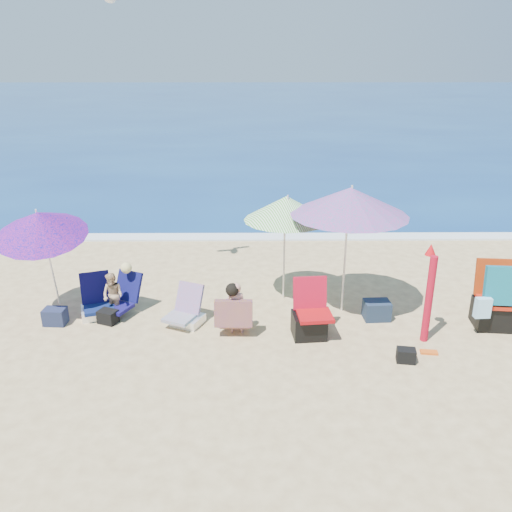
{
  "coord_description": "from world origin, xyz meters",
  "views": [
    {
      "loc": [
        -0.36,
        -6.74,
        4.06
      ],
      "look_at": [
        -0.3,
        1.0,
        1.1
      ],
      "focal_mm": 36.67,
      "sensor_mm": 36.0,
      "label": 1
    }
  ],
  "objects_px": {
    "umbrella_striped": "(286,208)",
    "umbrella_blue": "(40,224)",
    "umbrella_turquoise": "(350,201)",
    "chair_rainbow": "(186,314)",
    "chair_navy": "(97,305)",
    "person_left": "(116,294)",
    "furled_umbrella": "(429,290)",
    "camp_chair_left": "(310,320)",
    "person_center": "(235,310)",
    "camp_chair_right": "(495,304)"
  },
  "relations": [
    {
      "from": "umbrella_striped",
      "to": "umbrella_blue",
      "type": "bearing_deg",
      "value": -171.27
    },
    {
      "from": "umbrella_turquoise",
      "to": "chair_rainbow",
      "type": "xyz_separation_m",
      "value": [
        -2.61,
        -0.46,
        -1.75
      ]
    },
    {
      "from": "umbrella_blue",
      "to": "chair_navy",
      "type": "height_order",
      "value": "umbrella_blue"
    },
    {
      "from": "umbrella_blue",
      "to": "person_left",
      "type": "relative_size",
      "value": 2.29
    },
    {
      "from": "umbrella_turquoise",
      "to": "furled_umbrella",
      "type": "bearing_deg",
      "value": -42.92
    },
    {
      "from": "umbrella_turquoise",
      "to": "person_left",
      "type": "relative_size",
      "value": 2.68
    },
    {
      "from": "person_left",
      "to": "umbrella_blue",
      "type": "bearing_deg",
      "value": -179.82
    },
    {
      "from": "umbrella_blue",
      "to": "chair_rainbow",
      "type": "distance_m",
      "value": 2.7
    },
    {
      "from": "camp_chair_left",
      "to": "person_left",
      "type": "relative_size",
      "value": 1.06
    },
    {
      "from": "umbrella_turquoise",
      "to": "chair_navy",
      "type": "xyz_separation_m",
      "value": [
        -4.14,
        -0.14,
        -1.73
      ]
    },
    {
      "from": "chair_navy",
      "to": "person_left",
      "type": "height_order",
      "value": "person_left"
    },
    {
      "from": "umbrella_blue",
      "to": "person_center",
      "type": "relative_size",
      "value": 2.3
    },
    {
      "from": "camp_chair_left",
      "to": "person_center",
      "type": "bearing_deg",
      "value": 176.28
    },
    {
      "from": "umbrella_striped",
      "to": "person_center",
      "type": "bearing_deg",
      "value": -124.5
    },
    {
      "from": "camp_chair_left",
      "to": "chair_navy",
      "type": "bearing_deg",
      "value": 168.33
    },
    {
      "from": "umbrella_blue",
      "to": "person_left",
      "type": "xyz_separation_m",
      "value": [
        1.07,
        0.0,
        -1.22
      ]
    },
    {
      "from": "furled_umbrella",
      "to": "person_center",
      "type": "height_order",
      "value": "furled_umbrella"
    },
    {
      "from": "furled_umbrella",
      "to": "person_center",
      "type": "xyz_separation_m",
      "value": [
        -2.89,
        0.21,
        -0.42
      ]
    },
    {
      "from": "umbrella_turquoise",
      "to": "person_center",
      "type": "height_order",
      "value": "umbrella_turquoise"
    },
    {
      "from": "camp_chair_left",
      "to": "person_center",
      "type": "relative_size",
      "value": 1.06
    },
    {
      "from": "umbrella_striped",
      "to": "person_center",
      "type": "distance_m",
      "value": 1.96
    },
    {
      "from": "camp_chair_right",
      "to": "chair_navy",
      "type": "bearing_deg",
      "value": 175.87
    },
    {
      "from": "furled_umbrella",
      "to": "camp_chair_right",
      "type": "bearing_deg",
      "value": 17.81
    },
    {
      "from": "chair_navy",
      "to": "person_center",
      "type": "relative_size",
      "value": 0.88
    },
    {
      "from": "chair_navy",
      "to": "camp_chair_left",
      "type": "height_order",
      "value": "camp_chair_left"
    },
    {
      "from": "umbrella_turquoise",
      "to": "umbrella_striped",
      "type": "xyz_separation_m",
      "value": [
        -0.97,
        0.45,
        -0.24
      ]
    },
    {
      "from": "camp_chair_left",
      "to": "umbrella_blue",
      "type": "bearing_deg",
      "value": 170.47
    },
    {
      "from": "umbrella_turquoise",
      "to": "camp_chair_right",
      "type": "bearing_deg",
      "value": -14.78
    },
    {
      "from": "furled_umbrella",
      "to": "umbrella_blue",
      "type": "bearing_deg",
      "value": 171.92
    },
    {
      "from": "chair_rainbow",
      "to": "furled_umbrella",
      "type": "bearing_deg",
      "value": -8.31
    },
    {
      "from": "person_center",
      "to": "furled_umbrella",
      "type": "bearing_deg",
      "value": -4.21
    },
    {
      "from": "umbrella_striped",
      "to": "person_left",
      "type": "xyz_separation_m",
      "value": [
        -2.84,
        -0.6,
        -1.29
      ]
    },
    {
      "from": "umbrella_turquoise",
      "to": "umbrella_striped",
      "type": "relative_size",
      "value": 1.19
    },
    {
      "from": "camp_chair_left",
      "to": "camp_chair_right",
      "type": "relative_size",
      "value": 0.82
    },
    {
      "from": "camp_chair_left",
      "to": "person_left",
      "type": "xyz_separation_m",
      "value": [
        -3.14,
        0.71,
        0.12
      ]
    },
    {
      "from": "umbrella_blue",
      "to": "camp_chair_left",
      "type": "relative_size",
      "value": 2.16
    },
    {
      "from": "furled_umbrella",
      "to": "chair_rainbow",
      "type": "bearing_deg",
      "value": 171.69
    },
    {
      "from": "umbrella_striped",
      "to": "camp_chair_right",
      "type": "relative_size",
      "value": 1.73
    },
    {
      "from": "umbrella_blue",
      "to": "chair_rainbow",
      "type": "xyz_separation_m",
      "value": [
        2.27,
        -0.31,
        -1.44
      ]
    },
    {
      "from": "chair_rainbow",
      "to": "camp_chair_right",
      "type": "bearing_deg",
      "value": -1.71
    },
    {
      "from": "furled_umbrella",
      "to": "person_left",
      "type": "xyz_separation_m",
      "value": [
        -4.88,
        0.85,
        -0.44
      ]
    },
    {
      "from": "chair_rainbow",
      "to": "umbrella_turquoise",
      "type": "bearing_deg",
      "value": 9.92
    },
    {
      "from": "umbrella_striped",
      "to": "person_center",
      "type": "xyz_separation_m",
      "value": [
        -0.85,
        -1.23,
        -1.27
      ]
    },
    {
      "from": "umbrella_turquoise",
      "to": "person_center",
      "type": "relative_size",
      "value": 2.69
    },
    {
      "from": "chair_rainbow",
      "to": "person_left",
      "type": "distance_m",
      "value": 1.25
    },
    {
      "from": "camp_chair_right",
      "to": "person_center",
      "type": "bearing_deg",
      "value": -177.5
    },
    {
      "from": "camp_chair_left",
      "to": "person_left",
      "type": "bearing_deg",
      "value": 167.26
    },
    {
      "from": "umbrella_blue",
      "to": "umbrella_striped",
      "type": "bearing_deg",
      "value": 8.73
    },
    {
      "from": "camp_chair_left",
      "to": "camp_chair_right",
      "type": "height_order",
      "value": "camp_chair_right"
    },
    {
      "from": "umbrella_striped",
      "to": "chair_navy",
      "type": "distance_m",
      "value": 3.56
    }
  ]
}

